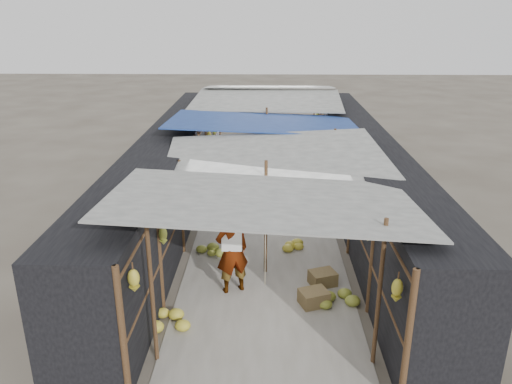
# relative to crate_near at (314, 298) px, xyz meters

# --- Properties ---
(ground) EXTENTS (80.00, 80.00, 0.00)m
(ground) POSITION_rel_crate_near_xyz_m (-0.96, -1.70, -0.16)
(ground) COLOR #6B6356
(ground) RESTS_ON ground
(aisle_slab) EXTENTS (3.60, 16.00, 0.02)m
(aisle_slab) POSITION_rel_crate_near_xyz_m (-0.96, 4.80, -0.15)
(aisle_slab) COLOR #9E998E
(aisle_slab) RESTS_ON ground
(stall_left) EXTENTS (1.40, 15.00, 2.30)m
(stall_left) POSITION_rel_crate_near_xyz_m (-3.66, 4.80, 0.99)
(stall_left) COLOR black
(stall_left) RESTS_ON ground
(stall_right) EXTENTS (1.40, 15.00, 2.30)m
(stall_right) POSITION_rel_crate_near_xyz_m (1.74, 4.80, 0.99)
(stall_right) COLOR black
(stall_right) RESTS_ON ground
(crate_near) EXTENTS (0.65, 0.59, 0.32)m
(crate_near) POSITION_rel_crate_near_xyz_m (0.00, 0.00, 0.00)
(crate_near) COLOR olive
(crate_near) RESTS_ON ground
(crate_mid) EXTENTS (0.64, 0.58, 0.32)m
(crate_mid) POSITION_rel_crate_near_xyz_m (0.26, 0.78, -0.00)
(crate_mid) COLOR olive
(crate_mid) RESTS_ON ground
(crate_back) EXTENTS (0.43, 0.37, 0.26)m
(crate_back) POSITION_rel_crate_near_xyz_m (-2.09, 9.42, -0.03)
(crate_back) COLOR olive
(crate_back) RESTS_ON ground
(black_basin) EXTENTS (0.64, 0.64, 0.19)m
(black_basin) POSITION_rel_crate_near_xyz_m (0.72, 5.68, -0.06)
(black_basin) COLOR black
(black_basin) RESTS_ON ground
(vendor_elderly) EXTENTS (0.81, 0.69, 1.87)m
(vendor_elderly) POSITION_rel_crate_near_xyz_m (-1.64, 0.49, 0.78)
(vendor_elderly) COLOR white
(vendor_elderly) RESTS_ON ground
(shopper_blue) EXTENTS (0.75, 0.61, 1.42)m
(shopper_blue) POSITION_rel_crate_near_xyz_m (-2.09, 4.63, 0.55)
(shopper_blue) COLOR #2153A7
(shopper_blue) RESTS_ON ground
(vendor_seated) EXTENTS (0.45, 0.65, 0.93)m
(vendor_seated) POSITION_rel_crate_near_xyz_m (0.63, 5.72, 0.30)
(vendor_seated) COLOR #4C4742
(vendor_seated) RESTS_ON ground
(market_canopy) EXTENTS (5.62, 15.20, 2.77)m
(market_canopy) POSITION_rel_crate_near_xyz_m (-0.94, 5.13, 2.25)
(market_canopy) COLOR brown
(market_canopy) RESTS_ON ground
(hanging_bananas) EXTENTS (3.95, 14.30, 0.85)m
(hanging_bananas) POSITION_rel_crate_near_xyz_m (-0.94, 4.96, 1.50)
(hanging_bananas) COLOR gold
(hanging_bananas) RESTS_ON ground
(floor_bananas) EXTENTS (3.90, 10.77, 0.33)m
(floor_bananas) POSITION_rel_crate_near_xyz_m (-1.04, 3.98, -0.01)
(floor_bananas) COLOR olive
(floor_bananas) RESTS_ON ground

